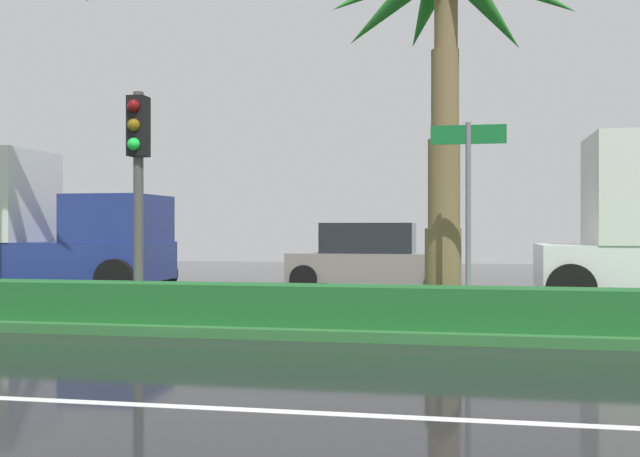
{
  "coord_description": "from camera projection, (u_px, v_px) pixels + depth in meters",
  "views": [
    {
      "loc": [
        0.83,
        -4.39,
        1.6
      ],
      "look_at": [
        -2.14,
        10.84,
        1.58
      ],
      "focal_mm": 42.58,
      "sensor_mm": 36.0,
      "label": 1
    }
  ],
  "objects": [
    {
      "name": "ground_plane",
      "position": [
        419.0,
        321.0,
        13.31
      ],
      "size": [
        90.0,
        42.0,
        0.1
      ],
      "primitive_type": "cube",
      "color": "black"
    },
    {
      "name": "near_lane_divider_stripe",
      "position": [
        368.0,
        415.0,
        6.44
      ],
      "size": [
        81.0,
        0.14,
        0.01
      ],
      "primitive_type": "cube",
      "color": "white",
      "rests_on": "ground_plane"
    },
    {
      "name": "median_strip",
      "position": [
        416.0,
        321.0,
        12.33
      ],
      "size": [
        85.5,
        4.0,
        0.15
      ],
      "primitive_type": "cube",
      "color": "#2D6B33",
      "rests_on": "ground_plane"
    },
    {
      "name": "median_hedge",
      "position": [
        409.0,
        307.0,
        10.95
      ],
      "size": [
        76.5,
        0.7,
        0.6
      ],
      "color": "#1E6028",
      "rests_on": "median_strip"
    },
    {
      "name": "palm_tree_centre_left",
      "position": [
        446.0,
        19.0,
        12.19
      ],
      "size": [
        4.11,
        4.35,
        6.31
      ],
      "color": "olive",
      "rests_on": "median_strip"
    },
    {
      "name": "traffic_signal_median_left",
      "position": [
        138.0,
        162.0,
        12.05
      ],
      "size": [
        0.28,
        0.43,
        3.61
      ],
      "color": "#4C4C47",
      "rests_on": "median_strip"
    },
    {
      "name": "street_name_sign",
      "position": [
        468.0,
        195.0,
        11.14
      ],
      "size": [
        1.1,
        0.08,
        3.0
      ],
      "color": "slate",
      "rests_on": "median_strip"
    },
    {
      "name": "box_truck_lead",
      "position": [
        31.0,
        230.0,
        18.21
      ],
      "size": [
        6.4,
        2.64,
        3.46
      ],
      "color": "navy",
      "rests_on": "ground_plane"
    },
    {
      "name": "car_in_traffic_leading",
      "position": [
        373.0,
        258.0,
        19.24
      ],
      "size": [
        4.3,
        2.02,
        1.72
      ],
      "color": "gray",
      "rests_on": "ground_plane"
    }
  ]
}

